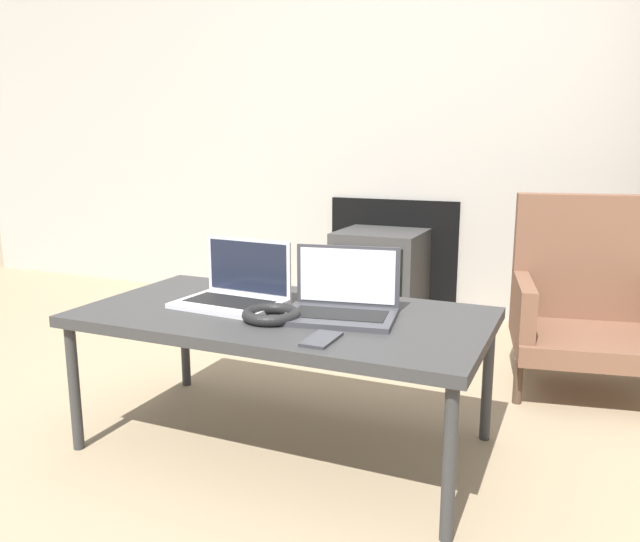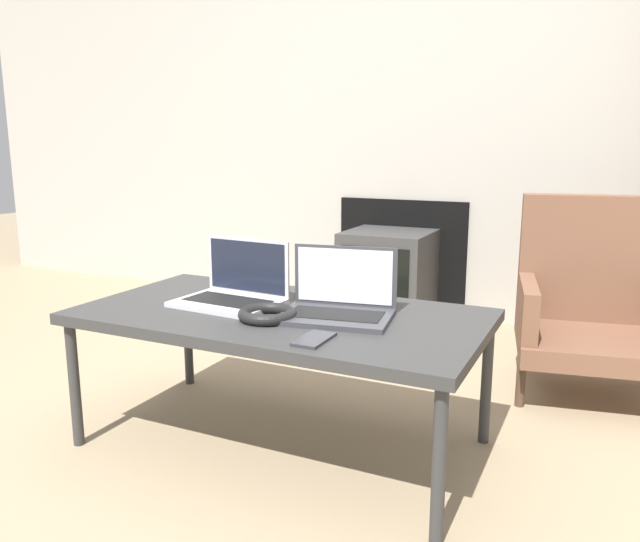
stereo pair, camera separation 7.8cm
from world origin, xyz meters
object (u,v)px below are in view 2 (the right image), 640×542
object	(u,v)px
armchair	(593,299)
tv	(388,276)
phone	(314,339)
headphones	(267,314)
laptop_left	(234,290)
laptop_right	(339,303)

from	to	relation	value
armchair	tv	bearing A→B (deg)	141.10
phone	tv	distance (m)	1.86
phone	tv	xyz separation A→B (m)	(-0.41, 1.81, -0.21)
tv	armchair	world-z (taller)	armchair
phone	armchair	size ratio (longest dim) A/B	0.18
headphones	phone	bearing A→B (deg)	-29.78
laptop_left	laptop_right	bearing A→B (deg)	3.92
laptop_left	headphones	world-z (taller)	laptop_left
laptop_left	armchair	bearing A→B (deg)	44.85
laptop_right	headphones	xyz separation A→B (m)	(-0.18, -0.13, -0.03)
phone	armchair	xyz separation A→B (m)	(0.67, 1.22, -0.09)
headphones	tv	distance (m)	1.70
headphones	laptop_right	bearing A→B (deg)	35.86
laptop_right	armchair	size ratio (longest dim) A/B	0.48
laptop_left	laptop_right	world-z (taller)	same
phone	armchair	bearing A→B (deg)	61.08
laptop_right	laptop_left	bearing A→B (deg)	170.41
headphones	phone	size ratio (longest dim) A/B	1.26
laptop_left	laptop_right	distance (m)	0.39
laptop_left	tv	xyz separation A→B (m)	(0.02, 1.54, -0.25)
headphones	armchair	distance (m)	1.42
laptop_right	armchair	world-z (taller)	armchair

